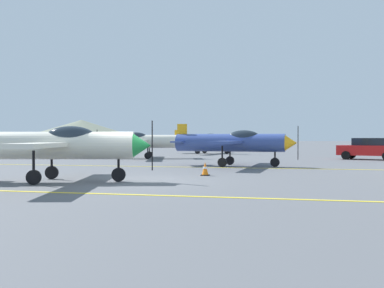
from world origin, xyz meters
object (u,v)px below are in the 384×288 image
Objects in this scene: airplane_far at (143,141)px; traffic_cone_front at (205,169)px; airplane_near at (56,144)px; airplane_back at (205,140)px; car_sedan at (369,148)px; airplane_mid at (234,142)px.

airplane_far is 13.89× the size of traffic_cone_front.
traffic_cone_front is at bearing 36.69° from airplane_near.
airplane_far reaches higher than traffic_cone_front.
airplane_near is 13.92× the size of traffic_cone_front.
airplane_far and airplane_back have the same top height.
airplane_back reaches higher than car_sedan.
airplane_far is at bearing 98.27° from airplane_near.
airplane_mid reaches higher than car_sedan.
airplane_mid is 14.00× the size of traffic_cone_front.
airplane_near and airplane_back have the same top height.
traffic_cone_front is at bearing -94.87° from airplane_mid.
car_sedan is at bearing 58.64° from traffic_cone_front.
airplane_back is (3.08, 10.98, 0.00)m from airplane_far.
airplane_near is 6.32m from traffic_cone_front.
airplane_back is at bearing 74.31° from airplane_far.
airplane_near and airplane_mid have the same top height.
car_sedan is at bearing 45.95° from airplane_mid.
airplane_mid is 1.77× the size of car_sedan.
car_sedan reaches higher than traffic_cone_front.
traffic_cone_front is (7.58, -14.12, -1.10)m from airplane_far.
airplane_mid reaches higher than traffic_cone_front.
traffic_cone_front is at bearing -79.84° from airplane_back.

